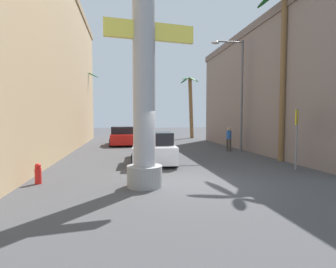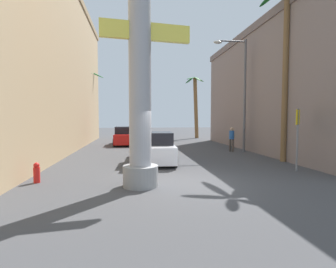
{
  "view_description": "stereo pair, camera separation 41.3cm",
  "coord_description": "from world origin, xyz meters",
  "px_view_note": "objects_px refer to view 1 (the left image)",
  "views": [
    {
      "loc": [
        -2.1,
        -8.85,
        2.27
      ],
      "look_at": [
        0.0,
        3.79,
        1.5
      ],
      "focal_mm": 28.0,
      "sensor_mm": 36.0,
      "label": 1
    },
    {
      "loc": [
        -1.69,
        -8.91,
        2.27
      ],
      "look_at": [
        0.0,
        3.79,
        1.5
      ],
      "focal_mm": 28.0,
      "sensor_mm": 36.0,
      "label": 2
    }
  ],
  "objects_px": {
    "street_lamp": "(237,86)",
    "pedestrian_mid_right": "(229,137)",
    "crossing_sign": "(297,130)",
    "palm_tree_far_right": "(191,103)",
    "car_lead": "(153,148)",
    "car_far": "(122,136)",
    "palm_tree_far_left": "(84,97)",
    "neon_sign_pole": "(144,40)",
    "palm_tree_near_right": "(284,45)",
    "fire_hydrant": "(38,174)"
  },
  "relations": [
    {
      "from": "street_lamp",
      "to": "pedestrian_mid_right",
      "type": "distance_m",
      "value": 3.53
    },
    {
      "from": "crossing_sign",
      "to": "palm_tree_far_right",
      "type": "distance_m",
      "value": 19.12
    },
    {
      "from": "car_lead",
      "to": "car_far",
      "type": "relative_size",
      "value": 1.13
    },
    {
      "from": "pedestrian_mid_right",
      "to": "crossing_sign",
      "type": "bearing_deg",
      "value": -87.2
    },
    {
      "from": "street_lamp",
      "to": "pedestrian_mid_right",
      "type": "bearing_deg",
      "value": 139.05
    },
    {
      "from": "street_lamp",
      "to": "crossing_sign",
      "type": "bearing_deg",
      "value": -90.7
    },
    {
      "from": "street_lamp",
      "to": "pedestrian_mid_right",
      "type": "xyz_separation_m",
      "value": [
        -0.4,
        0.35,
        -3.49
      ]
    },
    {
      "from": "pedestrian_mid_right",
      "to": "palm_tree_far_left",
      "type": "bearing_deg",
      "value": 136.78
    },
    {
      "from": "neon_sign_pole",
      "to": "car_far",
      "type": "xyz_separation_m",
      "value": [
        -0.86,
        13.98,
        -4.05
      ]
    },
    {
      "from": "street_lamp",
      "to": "car_lead",
      "type": "distance_m",
      "value": 7.72
    },
    {
      "from": "crossing_sign",
      "to": "car_far",
      "type": "bearing_deg",
      "value": 121.65
    },
    {
      "from": "car_lead",
      "to": "palm_tree_far_left",
      "type": "xyz_separation_m",
      "value": [
        -5.42,
        13.8,
        3.65
      ]
    },
    {
      "from": "palm_tree_near_right",
      "to": "neon_sign_pole",
      "type": "bearing_deg",
      "value": -151.7
    },
    {
      "from": "street_lamp",
      "to": "car_lead",
      "type": "bearing_deg",
      "value": -152.76
    },
    {
      "from": "car_far",
      "to": "palm_tree_far_left",
      "type": "relative_size",
      "value": 0.6
    },
    {
      "from": "crossing_sign",
      "to": "palm_tree_near_right",
      "type": "xyz_separation_m",
      "value": [
        0.85,
        2.4,
        4.35
      ]
    },
    {
      "from": "neon_sign_pole",
      "to": "pedestrian_mid_right",
      "type": "bearing_deg",
      "value": 52.56
    },
    {
      "from": "palm_tree_far_left",
      "to": "crossing_sign",
      "type": "bearing_deg",
      "value": -56.33
    },
    {
      "from": "pedestrian_mid_right",
      "to": "palm_tree_near_right",
      "type": "bearing_deg",
      "value": -74.61
    },
    {
      "from": "palm_tree_far_right",
      "to": "pedestrian_mid_right",
      "type": "relative_size",
      "value": 4.25
    },
    {
      "from": "neon_sign_pole",
      "to": "pedestrian_mid_right",
      "type": "relative_size",
      "value": 6.18
    },
    {
      "from": "car_far",
      "to": "pedestrian_mid_right",
      "type": "bearing_deg",
      "value": -37.78
    },
    {
      "from": "fire_hydrant",
      "to": "crossing_sign",
      "type": "bearing_deg",
      "value": 3.94
    },
    {
      "from": "street_lamp",
      "to": "car_far",
      "type": "height_order",
      "value": "street_lamp"
    },
    {
      "from": "neon_sign_pole",
      "to": "palm_tree_far_left",
      "type": "distance_m",
      "value": 19.28
    },
    {
      "from": "palm_tree_far_left",
      "to": "car_far",
      "type": "bearing_deg",
      "value": -51.49
    },
    {
      "from": "car_lead",
      "to": "fire_hydrant",
      "type": "relative_size",
      "value": 6.69
    },
    {
      "from": "crossing_sign",
      "to": "car_lead",
      "type": "height_order",
      "value": "crossing_sign"
    },
    {
      "from": "palm_tree_near_right",
      "to": "fire_hydrant",
      "type": "relative_size",
      "value": 12.88
    },
    {
      "from": "street_lamp",
      "to": "car_far",
      "type": "bearing_deg",
      "value": 142.04
    },
    {
      "from": "palm_tree_near_right",
      "to": "palm_tree_far_right",
      "type": "bearing_deg",
      "value": 92.5
    },
    {
      "from": "car_lead",
      "to": "car_far",
      "type": "height_order",
      "value": "same"
    },
    {
      "from": "neon_sign_pole",
      "to": "fire_hydrant",
      "type": "height_order",
      "value": "neon_sign_pole"
    },
    {
      "from": "car_far",
      "to": "pedestrian_mid_right",
      "type": "xyz_separation_m",
      "value": [
        7.26,
        -5.63,
        0.22
      ]
    },
    {
      "from": "car_lead",
      "to": "pedestrian_mid_right",
      "type": "xyz_separation_m",
      "value": [
        5.6,
        3.44,
        0.26
      ]
    },
    {
      "from": "crossing_sign",
      "to": "car_lead",
      "type": "distance_m",
      "value": 6.83
    },
    {
      "from": "neon_sign_pole",
      "to": "palm_tree_far_left",
      "type": "relative_size",
      "value": 1.43
    },
    {
      "from": "palm_tree_near_right",
      "to": "pedestrian_mid_right",
      "type": "height_order",
      "value": "palm_tree_near_right"
    },
    {
      "from": "palm_tree_far_left",
      "to": "street_lamp",
      "type": "bearing_deg",
      "value": -43.14
    },
    {
      "from": "car_lead",
      "to": "fire_hydrant",
      "type": "xyz_separation_m",
      "value": [
        -4.41,
        -3.95,
        -0.35
      ]
    },
    {
      "from": "palm_tree_near_right",
      "to": "palm_tree_far_right",
      "type": "relative_size",
      "value": 1.33
    },
    {
      "from": "neon_sign_pole",
      "to": "palm_tree_far_right",
      "type": "bearing_deg",
      "value": 71.67
    },
    {
      "from": "palm_tree_far_right",
      "to": "neon_sign_pole",
      "type": "bearing_deg",
      "value": -108.33
    },
    {
      "from": "crossing_sign",
      "to": "palm_tree_near_right",
      "type": "bearing_deg",
      "value": 70.5
    },
    {
      "from": "car_far",
      "to": "fire_hydrant",
      "type": "xyz_separation_m",
      "value": [
        -2.76,
        -13.02,
        -0.38
      ]
    },
    {
      "from": "car_lead",
      "to": "palm_tree_near_right",
      "type": "bearing_deg",
      "value": -7.0
    },
    {
      "from": "car_far",
      "to": "fire_hydrant",
      "type": "height_order",
      "value": "car_far"
    },
    {
      "from": "neon_sign_pole",
      "to": "palm_tree_near_right",
      "type": "height_order",
      "value": "neon_sign_pole"
    },
    {
      "from": "palm_tree_far_right",
      "to": "car_far",
      "type": "bearing_deg",
      "value": -139.07
    },
    {
      "from": "palm_tree_near_right",
      "to": "palm_tree_far_right",
      "type": "xyz_separation_m",
      "value": [
        -0.73,
        16.59,
        -2.1
      ]
    }
  ]
}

